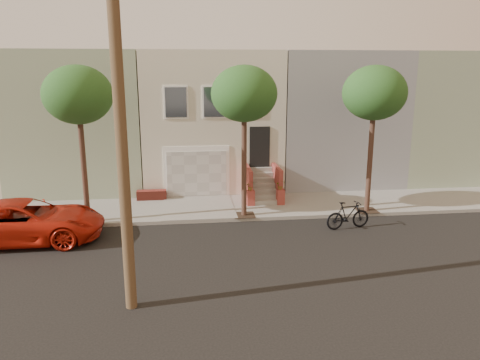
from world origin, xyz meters
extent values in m
plane|color=black|center=(0.00, 0.00, 0.00)|extent=(90.00, 90.00, 0.00)
cube|color=gray|center=(0.00, 5.35, 0.07)|extent=(40.00, 3.70, 0.15)
cube|color=#B9B29E|center=(0.00, 11.20, 3.65)|extent=(7.00, 8.00, 7.00)
cube|color=gray|center=(-6.80, 11.20, 3.65)|extent=(6.50, 8.00, 7.00)
cube|color=gray|center=(6.80, 11.20, 3.65)|extent=(6.50, 8.00, 7.00)
cube|color=gray|center=(13.30, 11.20, 3.65)|extent=(6.50, 8.00, 7.00)
cube|color=white|center=(-0.90, 7.22, 1.40)|extent=(3.20, 0.12, 2.50)
cube|color=beige|center=(-0.90, 7.16, 1.30)|extent=(2.90, 0.06, 2.20)
cube|color=gray|center=(-0.90, 5.35, 0.16)|extent=(3.20, 3.70, 0.02)
cube|color=maroon|center=(-3.10, 6.90, 0.37)|extent=(1.40, 0.45, 0.44)
cube|color=black|center=(2.20, 7.17, 2.55)|extent=(1.00, 0.06, 2.00)
cube|color=#3F4751|center=(-1.80, 7.17, 4.75)|extent=(1.00, 0.06, 1.40)
cube|color=white|center=(-1.80, 7.19, 4.75)|extent=(1.15, 0.05, 1.55)
cube|color=#3F4751|center=(0.00, 7.17, 4.75)|extent=(1.00, 0.06, 1.40)
cube|color=white|center=(0.00, 7.19, 4.75)|extent=(1.15, 0.05, 1.55)
cube|color=#3F4751|center=(1.80, 7.17, 4.75)|extent=(1.00, 0.06, 1.40)
cube|color=white|center=(1.80, 7.19, 4.75)|extent=(1.15, 0.05, 1.55)
cube|color=gray|center=(2.20, 5.38, 0.25)|extent=(1.20, 0.28, 0.20)
cube|color=gray|center=(2.20, 5.66, 0.45)|extent=(1.20, 0.28, 0.20)
cube|color=gray|center=(2.20, 5.94, 0.65)|extent=(1.20, 0.28, 0.20)
cube|color=gray|center=(2.20, 6.22, 0.85)|extent=(1.20, 0.28, 0.20)
cube|color=gray|center=(2.20, 6.50, 1.05)|extent=(1.20, 0.28, 0.20)
cube|color=gray|center=(2.20, 6.78, 1.25)|extent=(1.20, 0.28, 0.20)
cube|color=gray|center=(2.20, 7.06, 1.45)|extent=(1.20, 0.28, 0.20)
cube|color=brown|center=(1.50, 6.22, 0.95)|extent=(0.18, 1.96, 1.60)
cube|color=brown|center=(2.90, 6.22, 0.95)|extent=(0.18, 1.96, 1.60)
cube|color=brown|center=(1.50, 5.34, 0.50)|extent=(0.35, 0.35, 0.70)
imported|color=#1C4D1B|center=(1.50, 5.34, 1.07)|extent=(0.40, 0.35, 0.45)
cube|color=brown|center=(2.90, 5.34, 0.50)|extent=(0.35, 0.35, 0.70)
imported|color=#1C4D1B|center=(2.90, 5.34, 1.07)|extent=(0.41, 0.35, 0.45)
cube|color=#2D2116|center=(-5.50, 3.90, 0.15)|extent=(0.90, 0.90, 0.02)
cylinder|color=#3C251B|center=(-5.50, 3.90, 2.25)|extent=(0.22, 0.22, 4.20)
ellipsoid|color=#1C4D1B|center=(-5.50, 3.90, 5.30)|extent=(2.70, 2.57, 2.29)
cube|color=#2D2116|center=(1.00, 3.90, 0.15)|extent=(0.90, 0.90, 0.02)
cylinder|color=#3C251B|center=(1.00, 3.90, 2.25)|extent=(0.22, 0.22, 4.20)
ellipsoid|color=#1C4D1B|center=(1.00, 3.90, 5.30)|extent=(2.70, 2.57, 2.29)
cube|color=#2D2116|center=(6.50, 3.90, 0.15)|extent=(0.90, 0.90, 0.02)
cylinder|color=#3C251B|center=(6.50, 3.90, 2.25)|extent=(0.22, 0.22, 4.20)
ellipsoid|color=#1C4D1B|center=(6.50, 3.90, 5.30)|extent=(2.70, 2.57, 2.29)
cylinder|color=#483021|center=(-3.00, -3.20, 5.00)|extent=(0.30, 0.30, 10.00)
imported|color=red|center=(-7.40, 2.23, 0.78)|extent=(5.69, 2.70, 1.57)
imported|color=black|center=(4.98, 2.13, 0.57)|extent=(1.95, 0.84, 1.13)
camera|label=1|loc=(-1.45, -14.72, 6.27)|focal=34.27mm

